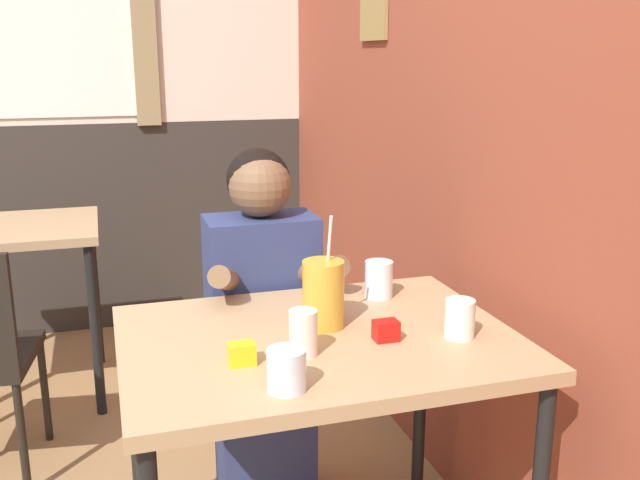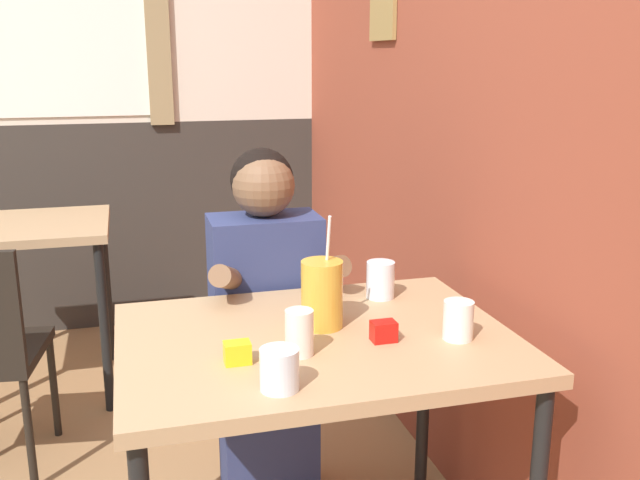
% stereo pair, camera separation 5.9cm
% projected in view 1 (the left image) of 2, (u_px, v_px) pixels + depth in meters
% --- Properties ---
extents(brick_wall_right, '(0.08, 4.53, 2.70)m').
position_uv_depth(brick_wall_right, '(395.00, 79.00, 2.70)').
color(brick_wall_right, brown).
rests_on(brick_wall_right, ground_plane).
extents(back_wall, '(5.22, 0.09, 2.70)m').
position_uv_depth(back_wall, '(81.00, 72.00, 3.56)').
color(back_wall, beige).
rests_on(back_wall, ground_plane).
extents(main_table, '(0.97, 0.74, 0.76)m').
position_uv_depth(main_table, '(318.00, 363.00, 1.79)').
color(main_table, tan).
rests_on(main_table, ground_plane).
extents(background_table, '(0.73, 0.61, 0.76)m').
position_uv_depth(background_table, '(7.00, 250.00, 2.94)').
color(background_table, tan).
rests_on(background_table, ground_plane).
extents(person_seated, '(0.42, 0.40, 1.17)m').
position_uv_depth(person_seated, '(263.00, 325.00, 2.26)').
color(person_seated, navy).
rests_on(person_seated, ground_plane).
extents(cocktail_pitcher, '(0.11, 0.11, 0.29)m').
position_uv_depth(cocktail_pitcher, '(323.00, 294.00, 1.81)').
color(cocktail_pitcher, gold).
rests_on(cocktail_pitcher, main_table).
extents(glass_near_pitcher, '(0.08, 0.08, 0.11)m').
position_uv_depth(glass_near_pitcher, '(379.00, 279.00, 2.05)').
color(glass_near_pitcher, silver).
rests_on(glass_near_pitcher, main_table).
extents(glass_center, '(0.07, 0.07, 0.10)m').
position_uv_depth(glass_center, '(460.00, 319.00, 1.75)').
color(glass_center, silver).
rests_on(glass_center, main_table).
extents(glass_far_side, '(0.07, 0.07, 0.11)m').
position_uv_depth(glass_far_side, '(303.00, 333.00, 1.65)').
color(glass_far_side, silver).
rests_on(glass_far_side, main_table).
extents(glass_by_brick, '(0.08, 0.08, 0.09)m').
position_uv_depth(glass_by_brick, '(287.00, 370.00, 1.47)').
color(glass_by_brick, silver).
rests_on(glass_by_brick, main_table).
extents(condiment_ketchup, '(0.06, 0.04, 0.05)m').
position_uv_depth(condiment_ketchup, '(386.00, 331.00, 1.74)').
color(condiment_ketchup, '#B7140F').
rests_on(condiment_ketchup, main_table).
extents(condiment_mustard, '(0.06, 0.04, 0.05)m').
position_uv_depth(condiment_mustard, '(242.00, 354.00, 1.60)').
color(condiment_mustard, yellow).
rests_on(condiment_mustard, main_table).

